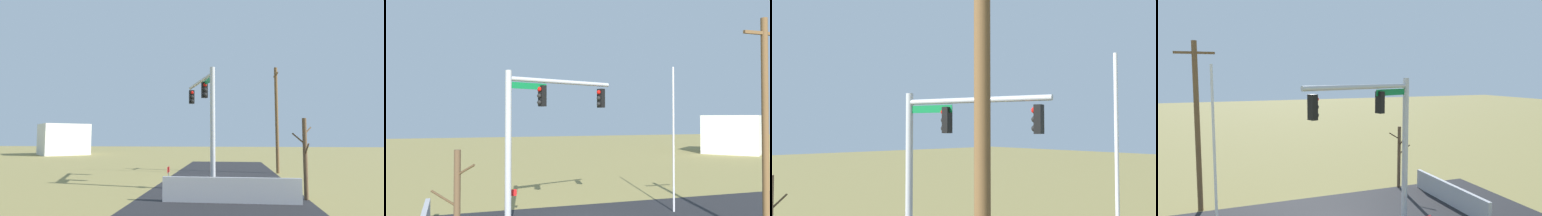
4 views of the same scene
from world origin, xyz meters
TOP-DOWN VIEW (x-y plane):
  - ground_plane at (0.00, 0.00)m, footprint 160.00×160.00m
  - road_surface at (-4.00, 0.00)m, footprint 28.00×8.00m
  - sidewalk_corner at (4.13, -0.54)m, footprint 6.00×6.00m
  - retaining_fence at (6.43, 0.41)m, footprint 0.20×6.09m
  - signal_mast at (1.77, -1.02)m, footprint 5.55×2.12m
  - flagpole at (-5.28, -1.06)m, footprint 0.10×0.10m
  - utility_pole at (-6.05, 4.23)m, footprint 1.90×0.26m
  - bare_tree at (5.28, 3.88)m, footprint 1.27×1.02m
  - open_sign at (2.64, -3.10)m, footprint 0.56×0.04m
  - distant_building at (-30.65, -27.10)m, footprint 9.83×9.84m

SIDE VIEW (x-z plane):
  - ground_plane at x=0.00m, z-range 0.00..0.00m
  - sidewalk_corner at x=4.13m, z-range 0.00..0.01m
  - road_surface at x=-4.00m, z-range 0.00..0.01m
  - retaining_fence at x=6.43m, z-range 0.00..1.12m
  - open_sign at x=2.64m, z-range 0.30..1.52m
  - bare_tree at x=5.28m, z-range 0.06..3.85m
  - distant_building at x=-30.65m, z-range 0.00..5.07m
  - flagpole at x=-5.28m, z-range 0.00..7.35m
  - utility_pole at x=-6.05m, z-range 0.17..8.80m
  - signal_mast at x=1.77m, z-range 1.27..8.08m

